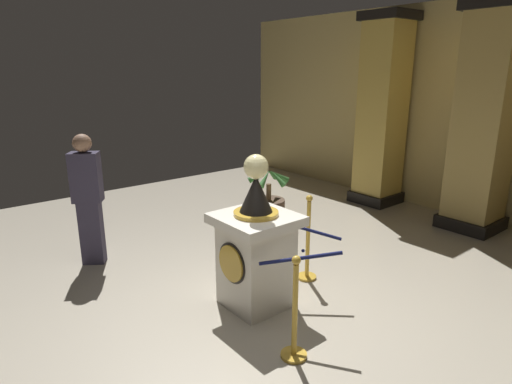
# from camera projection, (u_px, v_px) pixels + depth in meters

# --- Properties ---
(ground_plane) EXTENTS (11.83, 11.83, 0.00)m
(ground_plane) POSITION_uv_depth(u_px,v_px,m) (257.00, 327.00, 4.37)
(ground_plane) COLOR #B2A893
(back_wall) EXTENTS (11.83, 0.16, 3.61)m
(back_wall) POSITION_uv_depth(u_px,v_px,m) (501.00, 114.00, 6.92)
(back_wall) COLOR tan
(back_wall) RESTS_ON ground_plane
(pedestal_clock) EXTENTS (0.79, 0.79, 1.68)m
(pedestal_clock) POSITION_uv_depth(u_px,v_px,m) (256.00, 249.00, 4.62)
(pedestal_clock) COLOR silver
(pedestal_clock) RESTS_ON ground_plane
(stanchion_near) EXTENTS (0.24, 0.24, 0.99)m
(stanchion_near) POSITION_uv_depth(u_px,v_px,m) (295.00, 323.00, 3.82)
(stanchion_near) COLOR gold
(stanchion_near) RESTS_ON ground_plane
(stanchion_far) EXTENTS (0.24, 0.24, 1.07)m
(stanchion_far) POSITION_uv_depth(u_px,v_px,m) (308.00, 250.00, 5.28)
(stanchion_far) COLOR gold
(stanchion_far) RESTS_ON ground_plane
(velvet_rope) EXTENTS (1.13, 1.13, 0.22)m
(velvet_rope) POSITION_uv_depth(u_px,v_px,m) (303.00, 243.00, 4.44)
(velvet_rope) COLOR #141947
(column_left) EXTENTS (0.81, 0.81, 3.47)m
(column_left) POSITION_uv_depth(u_px,v_px,m) (382.00, 112.00, 8.01)
(column_left) COLOR black
(column_left) RESTS_ON ground_plane
(column_centre_rear) EXTENTS (0.87, 0.87, 3.47)m
(column_centre_rear) POSITION_uv_depth(u_px,v_px,m) (485.00, 122.00, 6.62)
(column_centre_rear) COLOR black
(column_centre_rear) RESTS_ON ground_plane
(potted_palm_left) EXTENTS (0.67, 0.61, 1.01)m
(potted_palm_left) POSITION_uv_depth(u_px,v_px,m) (269.00, 208.00, 7.05)
(potted_palm_left) COLOR #4C3828
(potted_palm_left) RESTS_ON ground_plane
(bystander_guest) EXTENTS (0.39, 0.42, 1.73)m
(bystander_guest) POSITION_uv_depth(u_px,v_px,m) (88.00, 196.00, 5.57)
(bystander_guest) COLOR #383347
(bystander_guest) RESTS_ON ground_plane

